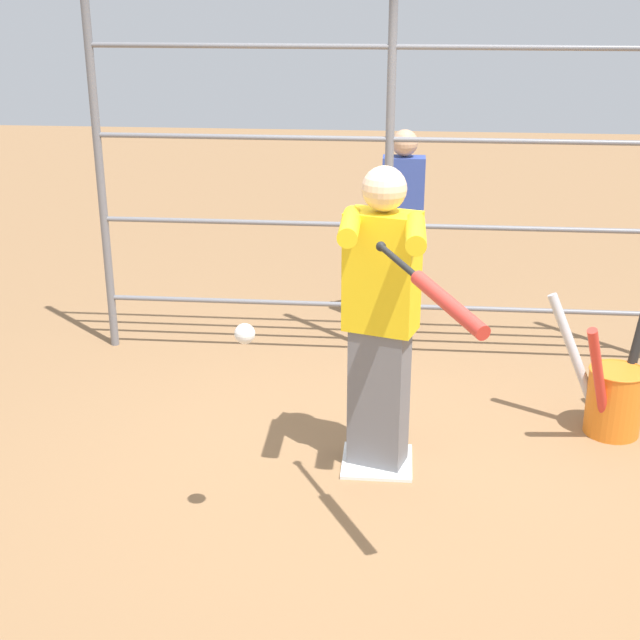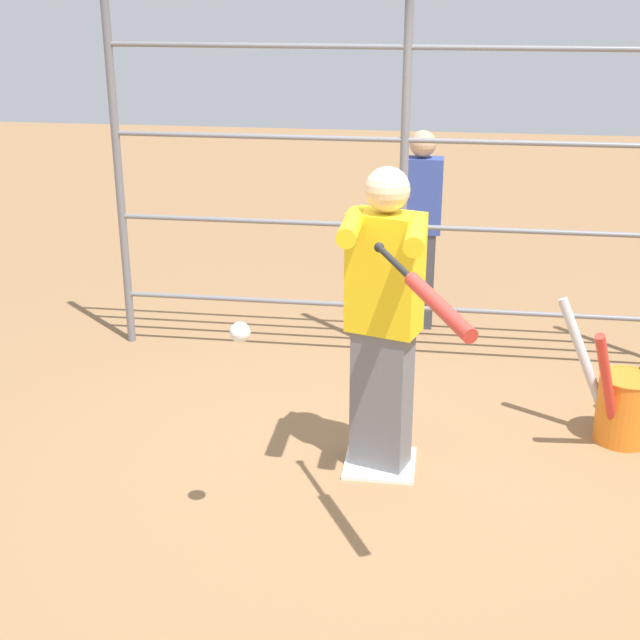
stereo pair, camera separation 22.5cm
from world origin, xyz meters
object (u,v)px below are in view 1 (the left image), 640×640
Objects in this scene: bystander_behind_fence at (402,226)px; bat_bucket at (612,396)px; softball_in_flight at (245,334)px; batter at (381,313)px; baseball_bat_swinging at (439,296)px.

bat_bucket is at bearing 126.99° from bystander_behind_fence.
softball_in_flight is 2.54m from bat_bucket.
bat_bucket is at bearing -147.20° from softball_in_flight.
bystander_behind_fence reaches higher than softball_in_flight.
batter reaches higher than softball_in_flight.
batter is 2.06× the size of baseball_bat_swinging.
baseball_bat_swinging is 0.99× the size of bat_bucket.
softball_in_flight is 0.06× the size of bystander_behind_fence.
batter reaches higher than baseball_bat_swinging.
bat_bucket is (-2.01, -1.29, -0.85)m from softball_in_flight.
softball_in_flight is at bearing 76.83° from bystander_behind_fence.
softball_in_flight is (0.60, 0.77, 0.16)m from batter.
baseball_bat_swinging is 0.54× the size of bystander_behind_fence.
batter is 1.65m from bat_bucket.
bystander_behind_fence reaches higher than bat_bucket.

